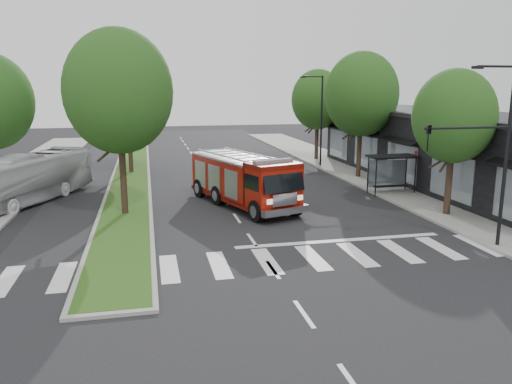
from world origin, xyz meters
TOP-DOWN VIEW (x-y plane):
  - ground at (0.00, 0.00)m, footprint 140.00×140.00m
  - sidewalk_right at (12.50, 10.00)m, footprint 5.00×80.00m
  - median at (-6.00, 18.00)m, footprint 3.00×50.00m
  - storefront_row at (17.00, 10.00)m, footprint 8.00×30.00m
  - bus_shelter at (11.20, 8.15)m, footprint 3.20×1.60m
  - tree_right_near at (11.50, 2.00)m, footprint 4.40×4.40m
  - tree_right_mid at (11.50, 14.00)m, footprint 5.60×5.60m
  - tree_right_far at (11.50, 24.00)m, footprint 5.00×5.00m
  - tree_median_near at (-6.00, 6.00)m, footprint 5.80×5.80m
  - tree_median_far at (-6.00, 20.00)m, footprint 5.60×5.60m
  - streetlight_right_near at (9.61, -3.50)m, footprint 4.08×0.22m
  - streetlight_right_far at (10.35, 20.00)m, footprint 2.11×0.20m
  - fire_engine at (0.91, 6.87)m, footprint 5.62×9.72m
  - city_bus at (-12.00, 10.52)m, footprint 6.94×11.00m

SIDE VIEW (x-z plane):
  - ground at x=0.00m, z-range 0.00..0.00m
  - sidewalk_right at x=12.50m, z-range 0.00..0.15m
  - median at x=-6.00m, z-range 0.00..0.16m
  - city_bus at x=-12.00m, z-range 0.00..3.05m
  - fire_engine at x=0.91m, z-range -0.07..3.17m
  - bus_shelter at x=11.20m, z-range 0.73..3.34m
  - storefront_row at x=17.00m, z-range 0.00..5.00m
  - streetlight_right_far at x=10.35m, z-range 0.48..8.48m
  - streetlight_right_near at x=9.61m, z-range 0.67..8.67m
  - tree_right_near at x=11.50m, z-range 1.48..9.53m
  - tree_right_far at x=11.50m, z-range 1.47..10.20m
  - tree_right_mid at x=11.50m, z-range 1.63..11.35m
  - tree_median_far at x=-6.00m, z-range 1.63..11.35m
  - tree_median_near at x=-6.00m, z-range 1.73..11.89m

